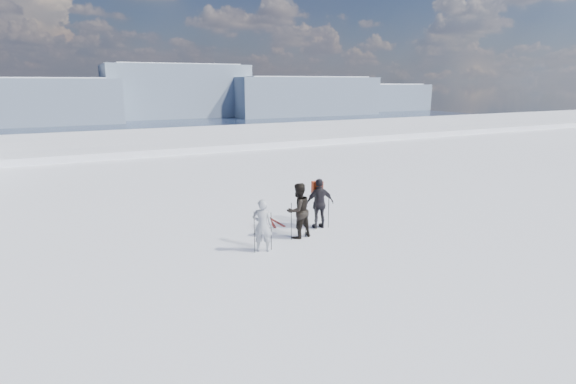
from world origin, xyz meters
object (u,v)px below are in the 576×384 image
Objects in this scene: skier_dark at (298,211)px; skier_pack at (320,204)px; skis_loose at (273,221)px; skier_grey at (262,225)px.

skier_dark reaches higher than skier_pack.
skis_loose is at bearing -43.55° from skier_pack.
skier_dark is 1.04× the size of skier_pack.
skier_dark is 1.32m from skier_pack.
skier_pack is at bearing -51.34° from skis_loose.
skier_grey is 1.00× the size of skis_loose.
skier_dark is (1.61, 0.64, 0.11)m from skier_grey.
skier_pack reaches higher than skier_grey.
skier_grey is 0.89× the size of skier_dark.
skier_pack is at bearing -130.31° from skier_grey.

